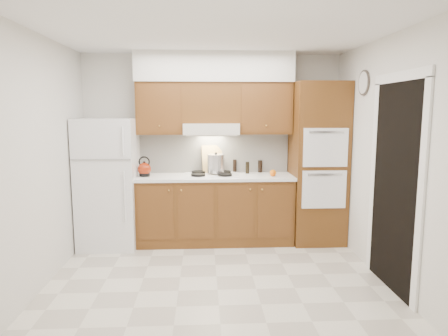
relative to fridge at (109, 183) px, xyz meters
name	(u,v)px	position (x,y,z in m)	size (l,w,h in m)	color
floor	(216,276)	(1.41, -1.14, -0.86)	(3.60, 3.60, 0.00)	beige
ceiling	(216,33)	(1.41, -1.14, 1.74)	(3.60, 3.60, 0.00)	white
wall_back	(213,147)	(1.41, 0.36, 0.44)	(3.60, 0.02, 2.60)	silver
wall_left	(43,161)	(-0.40, -1.14, 0.44)	(0.02, 3.00, 2.60)	silver
wall_right	(382,159)	(3.21, -1.14, 0.44)	(0.02, 3.00, 2.60)	silver
fridge	(109,183)	(0.00, 0.00, 0.00)	(0.75, 0.72, 1.72)	white
base_cabinets	(215,210)	(1.43, 0.06, -0.41)	(2.11, 0.60, 0.90)	brown
countertop	(215,177)	(1.43, 0.05, 0.06)	(2.13, 0.62, 0.04)	white
backsplash	(214,153)	(1.43, 0.34, 0.36)	(2.11, 0.03, 0.56)	white
oven_cabinet	(318,163)	(2.85, 0.03, 0.24)	(0.70, 0.65, 2.20)	brown
upper_cab_left	(160,108)	(0.69, 0.19, 0.99)	(0.63, 0.33, 0.70)	brown
upper_cab_right	(264,109)	(2.12, 0.19, 0.99)	(0.73, 0.33, 0.70)	brown
range_hood	(211,129)	(1.38, 0.13, 0.71)	(0.75, 0.45, 0.15)	silver
upper_cab_over_hood	(211,103)	(1.38, 0.19, 1.06)	(0.75, 0.33, 0.55)	brown
soffit	(214,67)	(1.43, 0.18, 1.54)	(2.13, 0.36, 0.40)	silver
cooktop	(211,175)	(1.38, 0.07, 0.09)	(0.74, 0.50, 0.01)	white
doorway	(394,188)	(3.19, -1.49, 0.19)	(0.02, 0.90, 2.10)	black
wall_clock	(364,83)	(3.19, -0.59, 1.29)	(0.30, 0.30, 0.02)	#3F3833
kettle	(144,169)	(0.48, 0.03, 0.18)	(0.18, 0.18, 0.18)	maroon
cutting_board	(212,159)	(1.40, 0.28, 0.28)	(0.29, 0.02, 0.39)	#DCB671
stock_pot	(216,164)	(1.44, 0.12, 0.23)	(0.24, 0.24, 0.25)	silver
condiment_a	(235,166)	(1.72, 0.31, 0.17)	(0.05, 0.05, 0.19)	black
condiment_b	(247,168)	(1.89, 0.20, 0.16)	(0.05, 0.05, 0.17)	black
condiment_c	(260,166)	(2.09, 0.31, 0.17)	(0.06, 0.06, 0.17)	black
orange_near	(273,174)	(2.20, -0.07, 0.12)	(0.07, 0.07, 0.07)	#EA5D0C
orange_far	(273,173)	(2.21, -0.04, 0.12)	(0.09, 0.09, 0.09)	orange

